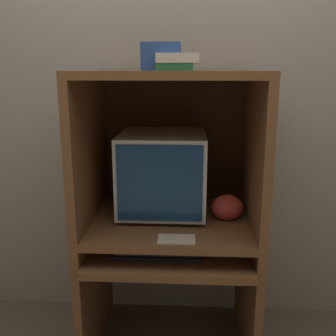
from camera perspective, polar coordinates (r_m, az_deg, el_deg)
name	(u,v)px	position (r m, az deg, el deg)	size (l,w,h in m)	color
wall_back	(174,101)	(2.27, 0.91, 9.71)	(6.00, 0.06, 2.60)	gray
desk_base	(170,286)	(2.12, 0.32, -16.74)	(0.85, 0.71, 0.63)	brown
desk_monitor_shelf	(171,223)	(2.01, 0.40, -8.04)	(0.85, 0.68, 0.12)	brown
hutch_upper	(171,126)	(1.92, 0.47, 6.07)	(0.85, 0.68, 0.73)	brown
crt_monitor	(163,172)	(2.02, -0.77, -0.61)	(0.43, 0.45, 0.42)	beige
keyboard	(157,252)	(1.89, -1.67, -12.08)	(0.42, 0.16, 0.03)	black
mouse	(213,252)	(1.90, 6.62, -12.06)	(0.07, 0.05, 0.03)	#B7B7B7
snack_bag	(227,207)	(1.99, 8.59, -5.67)	(0.16, 0.12, 0.13)	#BC382D
book_stack	(177,62)	(1.82, 1.26, 15.18)	(0.19, 0.15, 0.08)	#236638
paper_card	(176,239)	(1.76, 1.24, -10.29)	(0.17, 0.11, 0.00)	#CCB28C
storage_box	(161,57)	(1.87, -0.96, 15.84)	(0.18, 0.15, 0.12)	navy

